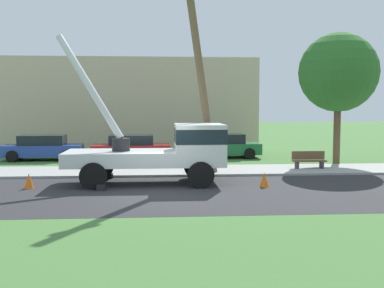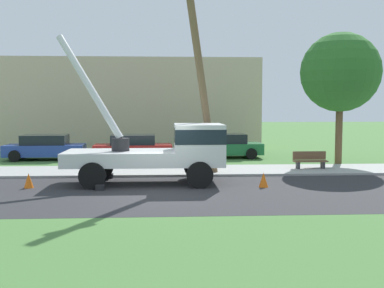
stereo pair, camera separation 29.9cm
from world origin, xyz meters
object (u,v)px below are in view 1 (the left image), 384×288
at_px(traffic_cone_ahead, 264,180).
at_px(traffic_cone_behind, 29,181).
at_px(park_bench, 309,161).
at_px(roadside_tree_near, 338,73).
at_px(parked_sedan_green, 222,146).
at_px(parked_sedan_red, 131,147).
at_px(leaning_utility_pole, 200,71).
at_px(parked_sedan_blue, 43,148).
at_px(traffic_cone_curbside, 194,172).
at_px(utility_truck, 166,148).

xyz_separation_m(traffic_cone_ahead, traffic_cone_behind, (-8.81, 0.34, 0.00)).
height_order(traffic_cone_ahead, park_bench, park_bench).
relative_size(traffic_cone_behind, roadside_tree_near, 0.08).
relative_size(traffic_cone_behind, parked_sedan_green, 0.13).
relative_size(traffic_cone_behind, parked_sedan_red, 0.13).
bearing_deg(leaning_utility_pole, traffic_cone_behind, -160.39).
xyz_separation_m(parked_sedan_blue, parked_sedan_green, (10.31, 0.40, 0.00)).
distance_m(traffic_cone_ahead, traffic_cone_behind, 8.82).
bearing_deg(parked_sedan_red, leaning_utility_pole, -63.87).
relative_size(traffic_cone_curbside, park_bench, 0.35).
bearing_deg(traffic_cone_curbside, parked_sedan_green, 73.80).
height_order(leaning_utility_pole, traffic_cone_curbside, leaning_utility_pole).
height_order(traffic_cone_behind, parked_sedan_green, parked_sedan_green).
distance_m(utility_truck, parked_sedan_blue, 10.97).
relative_size(traffic_cone_ahead, traffic_cone_behind, 1.00).
height_order(leaning_utility_pole, traffic_cone_ahead, leaning_utility_pole).
height_order(traffic_cone_ahead, parked_sedan_blue, parked_sedan_blue).
distance_m(utility_truck, traffic_cone_curbside, 1.90).
xyz_separation_m(parked_sedan_blue, roadside_tree_near, (15.90, -3.04, 4.07)).
height_order(traffic_cone_behind, traffic_cone_curbside, same).
distance_m(leaning_utility_pole, traffic_cone_curbside, 4.30).
xyz_separation_m(traffic_cone_behind, traffic_cone_curbside, (6.29, 1.81, 0.00)).
bearing_deg(parked_sedan_red, traffic_cone_behind, -109.72).
bearing_deg(parked_sedan_blue, leaning_utility_pole, -39.99).
bearing_deg(traffic_cone_ahead, parked_sedan_red, 120.26).
bearing_deg(park_bench, traffic_cone_curbside, -158.07).
distance_m(utility_truck, parked_sedan_green, 9.61).
height_order(traffic_cone_ahead, parked_sedan_red, parked_sedan_red).
bearing_deg(leaning_utility_pole, roadside_tree_near, 27.51).
bearing_deg(parked_sedan_red, utility_truck, -77.43).
height_order(leaning_utility_pole, park_bench, leaning_utility_pole).
xyz_separation_m(utility_truck, park_bench, (6.85, 3.30, -0.95)).
bearing_deg(park_bench, utility_truck, -154.26).
xyz_separation_m(leaning_utility_pole, traffic_cone_curbside, (-0.32, -0.54, -4.25)).
bearing_deg(traffic_cone_curbside, traffic_cone_ahead, -40.49).
bearing_deg(traffic_cone_ahead, parked_sedan_green, 91.26).
xyz_separation_m(traffic_cone_behind, parked_sedan_red, (3.28, 9.15, 0.43)).
distance_m(parked_sedan_green, roadside_tree_near, 7.72).
xyz_separation_m(parked_sedan_blue, parked_sedan_red, (4.99, -0.19, 0.00)).
bearing_deg(park_bench, leaning_utility_pole, -161.96).
bearing_deg(utility_truck, traffic_cone_curbside, 41.21).
bearing_deg(traffic_cone_behind, roadside_tree_near, 23.94).
xyz_separation_m(utility_truck, traffic_cone_ahead, (3.68, -1.15, -1.13)).
bearing_deg(traffic_cone_curbside, park_bench, 21.93).
xyz_separation_m(leaning_utility_pole, parked_sedan_red, (-3.33, 6.79, -3.82)).
height_order(traffic_cone_curbside, parked_sedan_green, parked_sedan_green).
bearing_deg(parked_sedan_red, traffic_cone_ahead, -59.74).
height_order(parked_sedan_blue, roadside_tree_near, roadside_tree_near).
xyz_separation_m(traffic_cone_ahead, traffic_cone_curbside, (-2.52, 2.15, 0.00)).
bearing_deg(utility_truck, park_bench, 25.74).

